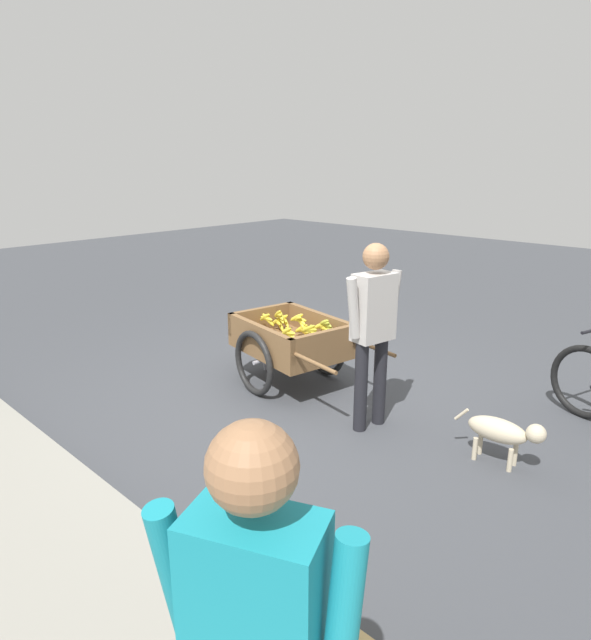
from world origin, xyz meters
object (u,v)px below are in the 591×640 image
Objects in this scene: dog at (503,431)px; plastic_bucket at (303,328)px; vendor_person at (373,321)px; fruit_cart at (292,343)px.

dog is 3.37m from plastic_bucket.
vendor_person is 2.63m from plastic_bucket.
dog is at bearing 158.55° from plastic_bucket.
dog is (-1.07, -0.17, -0.67)m from vendor_person.
fruit_cart reaches higher than dog.
plastic_bucket is at bearing -51.72° from fruit_cart.
plastic_bucket is (2.06, -1.40, -0.82)m from vendor_person.
vendor_person reaches higher than plastic_bucket.
fruit_cart is 7.19× the size of plastic_bucket.
plastic_bucket is at bearing -21.45° from dog.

